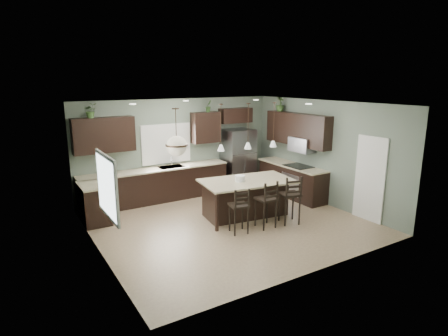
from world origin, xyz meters
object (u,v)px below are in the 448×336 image
at_px(bar_stool_left, 239,210).
at_px(bar_stool_center, 266,204).
at_px(refrigerator, 238,159).
at_px(plant_back_left, 91,110).
at_px(kitchen_island, 247,198).
at_px(serving_dish, 240,178).
at_px(bar_stool_right, 290,199).

xyz_separation_m(bar_stool_left, bar_stool_center, (0.71, -0.05, 0.03)).
relative_size(refrigerator, plant_back_left, 5.07).
bearing_deg(kitchen_island, plant_back_left, 149.82).
height_order(kitchen_island, bar_stool_center, bar_stool_center).
distance_m(serving_dish, bar_stool_left, 1.07).
height_order(refrigerator, bar_stool_left, refrigerator).
xyz_separation_m(kitchen_island, bar_stool_center, (-0.05, -0.81, 0.10)).
relative_size(refrigerator, kitchen_island, 0.83).
distance_m(serving_dish, bar_stool_right, 1.28).
bearing_deg(bar_stool_left, serving_dish, 65.76).
xyz_separation_m(refrigerator, bar_stool_left, (-1.93, -2.95, -0.40)).
distance_m(refrigerator, kitchen_island, 2.53).
height_order(refrigerator, serving_dish, refrigerator).
distance_m(refrigerator, bar_stool_right, 3.16).
relative_size(refrigerator, bar_stool_center, 1.65).
bearing_deg(plant_back_left, refrigerator, -2.72).
distance_m(kitchen_island, serving_dish, 0.57).
height_order(serving_dish, bar_stool_center, bar_stool_center).
relative_size(serving_dish, bar_stool_center, 0.21).
bearing_deg(kitchen_island, refrigerator, 69.50).
bearing_deg(plant_back_left, bar_stool_right, -42.05).
bearing_deg(serving_dish, refrigerator, 57.47).
bearing_deg(bar_stool_left, plant_back_left, 137.02).
bearing_deg(refrigerator, bar_stool_right, -100.87).
bearing_deg(bar_stool_left, kitchen_island, 56.20).
xyz_separation_m(refrigerator, plant_back_left, (-4.24, 0.20, 1.66)).
bearing_deg(bar_stool_center, refrigerator, 68.90).
xyz_separation_m(serving_dish, plant_back_left, (-2.86, 2.36, 1.59)).
distance_m(refrigerator, bar_stool_center, 3.26).
bearing_deg(kitchen_island, bar_stool_center, -85.38).
distance_m(bar_stool_center, plant_back_left, 4.84).
bearing_deg(bar_stool_right, kitchen_island, 139.53).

